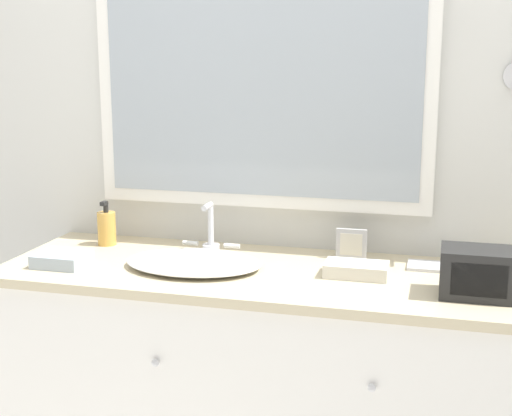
{
  "coord_description": "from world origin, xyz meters",
  "views": [
    {
      "loc": [
        0.47,
        -1.81,
        1.56
      ],
      "look_at": [
        -0.09,
        0.3,
        1.1
      ],
      "focal_mm": 50.0,
      "sensor_mm": 36.0,
      "label": 1
    }
  ],
  "objects_px": {
    "soap_bottle": "(107,228)",
    "appliance_box": "(478,273)",
    "picture_frame": "(351,244)",
    "sink_basin": "(194,261)"
  },
  "relations": [
    {
      "from": "soap_bottle",
      "to": "picture_frame",
      "type": "distance_m",
      "value": 0.87
    },
    {
      "from": "appliance_box",
      "to": "picture_frame",
      "type": "xyz_separation_m",
      "value": [
        -0.39,
        0.29,
        -0.02
      ]
    },
    {
      "from": "sink_basin",
      "to": "soap_bottle",
      "type": "height_order",
      "value": "sink_basin"
    },
    {
      "from": "sink_basin",
      "to": "soap_bottle",
      "type": "relative_size",
      "value": 2.76
    },
    {
      "from": "soap_bottle",
      "to": "appliance_box",
      "type": "xyz_separation_m",
      "value": [
        1.27,
        -0.25,
        0.01
      ]
    },
    {
      "from": "soap_bottle",
      "to": "appliance_box",
      "type": "relative_size",
      "value": 0.78
    },
    {
      "from": "soap_bottle",
      "to": "appliance_box",
      "type": "distance_m",
      "value": 1.29
    },
    {
      "from": "picture_frame",
      "to": "sink_basin",
      "type": "bearing_deg",
      "value": -155.45
    },
    {
      "from": "sink_basin",
      "to": "appliance_box",
      "type": "relative_size",
      "value": 2.14
    },
    {
      "from": "sink_basin",
      "to": "picture_frame",
      "type": "relative_size",
      "value": 4.33
    }
  ]
}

